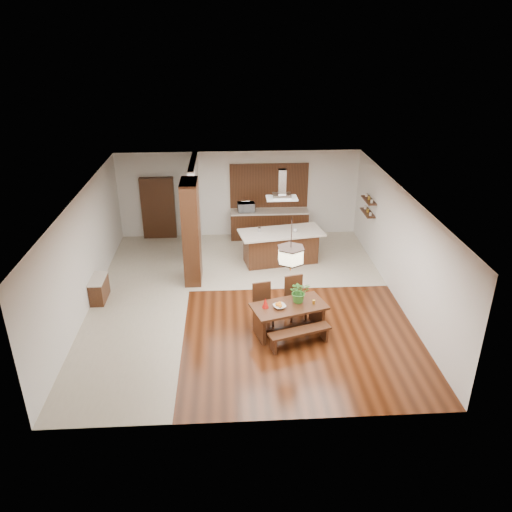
{
  "coord_description": "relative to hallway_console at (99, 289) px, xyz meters",
  "views": [
    {
      "loc": [
        -0.39,
        -11.51,
        6.61
      ],
      "look_at": [
        0.3,
        0.0,
        1.25
      ],
      "focal_mm": 35.0,
      "sensor_mm": 36.0,
      "label": 1
    }
  ],
  "objects": [
    {
      "name": "dining_bench",
      "position": [
        4.96,
        -2.38,
        -0.11
      ],
      "size": [
        1.48,
        0.75,
        0.41
      ],
      "primitive_type": null,
      "rotation": [
        0.0,
        0.0,
        0.31
      ],
      "color": "black",
      "rests_on": "ground"
    },
    {
      "name": "dining_chair_left",
      "position": [
        4.22,
        -1.42,
        0.2
      ],
      "size": [
        0.53,
        0.53,
        1.03
      ],
      "primitive_type": null,
      "rotation": [
        0.0,
        0.0,
        0.19
      ],
      "color": "black",
      "rests_on": "ground"
    },
    {
      "name": "tile_hallway",
      "position": [
        1.06,
        -0.2,
        -0.31
      ],
      "size": [
        2.5,
        9.0,
        0.01
      ],
      "primitive_type": "cube",
      "color": "beige",
      "rests_on": "ground"
    },
    {
      "name": "fruit_bowl",
      "position": [
        4.55,
        -1.89,
        0.43
      ],
      "size": [
        0.36,
        0.36,
        0.07
      ],
      "primitive_type": "imported",
      "rotation": [
        0.0,
        0.0,
        0.35
      ],
      "color": "beige",
      "rests_on": "dining_table"
    },
    {
      "name": "gold_ornament",
      "position": [
        5.36,
        -1.76,
        0.44
      ],
      "size": [
        0.09,
        0.09,
        0.1
      ],
      "primitive_type": "cylinder",
      "rotation": [
        0.0,
        0.0,
        0.4
      ],
      "color": "gold",
      "rests_on": "dining_table"
    },
    {
      "name": "kitchen_window",
      "position": [
        4.81,
        4.26,
        1.44
      ],
      "size": [
        2.6,
        0.08,
        1.5
      ],
      "primitive_type": "cube",
      "color": "#A35C30",
      "rests_on": "room_shell"
    },
    {
      "name": "rear_counter",
      "position": [
        4.81,
        4.0,
        0.16
      ],
      "size": [
        2.6,
        0.62,
        0.95
      ],
      "color": "black",
      "rests_on": "ground"
    },
    {
      "name": "dining_chair_right",
      "position": [
        5.04,
        -1.17,
        0.22
      ],
      "size": [
        0.57,
        0.57,
        1.06
      ],
      "primitive_type": null,
      "rotation": [
        0.0,
        0.0,
        0.24
      ],
      "color": "black",
      "rests_on": "ground"
    },
    {
      "name": "tile_kitchen",
      "position": [
        5.06,
        2.3,
        -0.31
      ],
      "size": [
        5.5,
        4.0,
        0.01
      ],
      "primitive_type": "cube",
      "color": "beige",
      "rests_on": "ground"
    },
    {
      "name": "kitchen_island",
      "position": [
        4.99,
        2.0,
        0.21
      ],
      "size": [
        2.62,
        1.48,
        1.02
      ],
      "rotation": [
        0.0,
        0.0,
        0.17
      ],
      "color": "black",
      "rests_on": "ground"
    },
    {
      "name": "hallway_doorway",
      "position": [
        1.11,
        4.2,
        0.74
      ],
      "size": [
        1.1,
        0.2,
        2.1
      ],
      "primitive_type": "cube",
      "color": "black",
      "rests_on": "ground"
    },
    {
      "name": "shelf_upper",
      "position": [
        7.68,
        2.4,
        1.49
      ],
      "size": [
        0.26,
        0.9,
        0.04
      ],
      "primitive_type": "cube",
      "color": "black",
      "rests_on": "room_shell"
    },
    {
      "name": "shelf_lower",
      "position": [
        7.68,
        2.4,
        1.08
      ],
      "size": [
        0.26,
        0.9,
        0.04
      ],
      "primitive_type": "cube",
      "color": "black",
      "rests_on": "room_shell"
    },
    {
      "name": "range_hood",
      "position": [
        4.99,
        2.01,
        2.15
      ],
      "size": [
        0.9,
        0.55,
        0.87
      ],
      "primitive_type": null,
      "color": "silver",
      "rests_on": "room_shell"
    },
    {
      "name": "pendant_lantern",
      "position": [
        4.78,
        -1.8,
        1.93
      ],
      "size": [
        0.64,
        0.64,
        1.31
      ],
      "primitive_type": null,
      "color": "#FFF8C3",
      "rests_on": "room_shell"
    },
    {
      "name": "microwave",
      "position": [
        4.03,
        4.0,
        0.79
      ],
      "size": [
        0.58,
        0.43,
        0.3
      ],
      "primitive_type": "imported",
      "rotation": [
        0.0,
        0.0,
        0.1
      ],
      "color": "silver",
      "rests_on": "rear_counter"
    },
    {
      "name": "room_shell",
      "position": [
        3.81,
        -0.2,
        1.75
      ],
      "size": [
        9.0,
        9.04,
        2.92
      ],
      "color": "#361709",
      "rests_on": "ground"
    },
    {
      "name": "island_cup",
      "position": [
        5.4,
        1.92,
        0.76
      ],
      "size": [
        0.16,
        0.16,
        0.1
      ],
      "primitive_type": "imported",
      "rotation": [
        0.0,
        0.0,
        0.26
      ],
      "color": "silver",
      "rests_on": "kitchen_island"
    },
    {
      "name": "dining_table",
      "position": [
        4.78,
        -1.8,
        0.21
      ],
      "size": [
        1.88,
        1.31,
        0.71
      ],
      "rotation": [
        0.0,
        0.0,
        0.3
      ],
      "color": "black",
      "rests_on": "ground"
    },
    {
      "name": "hallway_console",
      "position": [
        0.0,
        0.0,
        0.0
      ],
      "size": [
        0.37,
        0.88,
        0.63
      ],
      "primitive_type": "cube",
      "color": "black",
      "rests_on": "ground"
    },
    {
      "name": "foliage_plant",
      "position": [
        5.03,
        -1.64,
        0.66
      ],
      "size": [
        0.52,
        0.46,
        0.53
      ],
      "primitive_type": "imported",
      "rotation": [
        0.0,
        0.0,
        0.09
      ],
      "color": "#357426",
      "rests_on": "dining_table"
    },
    {
      "name": "napkin_cone",
      "position": [
        4.23,
        -1.86,
        0.52
      ],
      "size": [
        0.16,
        0.16,
        0.24
      ],
      "primitive_type": "cone",
      "rotation": [
        0.0,
        0.0,
        0.01
      ],
      "color": "red",
      "rests_on": "dining_table"
    },
    {
      "name": "partition_pier",
      "position": [
        2.41,
        1.0,
        1.14
      ],
      "size": [
        0.45,
        1.0,
        2.9
      ],
      "primitive_type": "cube",
      "color": "black",
      "rests_on": "ground"
    },
    {
      "name": "soffit_band",
      "position": [
        3.81,
        -0.2,
        2.57
      ],
      "size": [
        8.0,
        9.0,
        0.02
      ],
      "primitive_type": "cube",
      "color": "#412110",
      "rests_on": "room_shell"
    },
    {
      "name": "partition_stub",
      "position": [
        2.41,
        3.1,
        1.14
      ],
      "size": [
        0.18,
        2.4,
        2.9
      ],
      "primitive_type": "cube",
      "color": "silver",
      "rests_on": "ground"
    }
  ]
}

